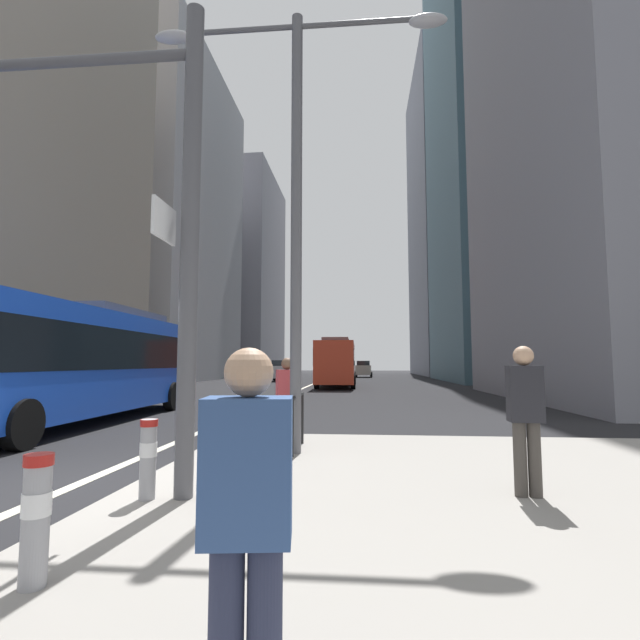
% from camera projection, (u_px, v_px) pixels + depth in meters
% --- Properties ---
extents(ground_plane, '(160.00, 160.00, 0.00)m').
position_uv_depth(ground_plane, '(292.00, 393.00, 26.30)').
color(ground_plane, black).
extents(median_island, '(9.00, 10.00, 0.15)m').
position_uv_depth(median_island, '(508.00, 515.00, 4.99)').
color(median_island, gray).
rests_on(median_island, ground).
extents(lane_centre_line, '(0.20, 80.00, 0.01)m').
position_uv_depth(lane_centre_line, '(311.00, 385.00, 36.22)').
color(lane_centre_line, beige).
rests_on(lane_centre_line, ground).
extents(office_tower_left_mid, '(10.48, 21.08, 32.32)m').
position_uv_depth(office_tower_left_mid, '(165.00, 221.00, 47.89)').
color(office_tower_left_mid, '#9E9EA3').
rests_on(office_tower_left_mid, ground).
extents(office_tower_left_far, '(12.95, 19.28, 30.75)m').
position_uv_depth(office_tower_left_far, '(234.00, 275.00, 73.44)').
color(office_tower_left_far, gray).
rests_on(office_tower_left_far, ground).
extents(office_tower_right_mid, '(10.73, 18.03, 55.98)m').
position_uv_depth(office_tower_right_mid, '(493.00, 96.00, 46.25)').
color(office_tower_right_mid, slate).
rests_on(office_tower_right_mid, ground).
extents(office_tower_right_far, '(10.23, 22.46, 45.09)m').
position_uv_depth(office_tower_right_far, '(451.00, 220.00, 68.36)').
color(office_tower_right_far, slate).
rests_on(office_tower_right_far, ground).
extents(city_bus_blue_oncoming, '(2.94, 12.15, 3.40)m').
position_uv_depth(city_bus_blue_oncoming, '(80.00, 358.00, 13.16)').
color(city_bus_blue_oncoming, blue).
rests_on(city_bus_blue_oncoming, ground).
extents(city_bus_red_receding, '(2.79, 11.56, 3.40)m').
position_uv_depth(city_bus_red_receding, '(337.00, 361.00, 34.41)').
color(city_bus_red_receding, red).
rests_on(city_bus_red_receding, ground).
extents(car_oncoming_mid, '(2.08, 4.37, 1.94)m').
position_uv_depth(car_oncoming_mid, '(281.00, 370.00, 43.72)').
color(car_oncoming_mid, silver).
rests_on(car_oncoming_mid, ground).
extents(car_receding_near, '(2.16, 4.23, 1.94)m').
position_uv_depth(car_receding_near, '(364.00, 369.00, 55.50)').
color(car_receding_near, '#B2A899').
rests_on(car_receding_near, ground).
extents(traffic_signal_gantry, '(6.72, 0.65, 6.00)m').
position_uv_depth(traffic_signal_gantry, '(18.00, 169.00, 5.93)').
color(traffic_signal_gantry, '#515156').
rests_on(traffic_signal_gantry, median_island).
extents(street_lamp_post, '(5.50, 0.32, 8.00)m').
position_uv_depth(street_lamp_post, '(297.00, 164.00, 8.50)').
color(street_lamp_post, '#56565B').
rests_on(street_lamp_post, median_island).
extents(bollard_left, '(0.20, 0.20, 0.90)m').
position_uv_depth(bollard_left, '(36.00, 512.00, 3.27)').
color(bollard_left, '#99999E').
rests_on(bollard_left, median_island).
extents(bollard_right, '(0.20, 0.20, 0.90)m').
position_uv_depth(bollard_right, '(148.00, 455.00, 5.36)').
color(bollard_right, '#99999E').
rests_on(bollard_right, median_island).
extents(pedestrian_railing, '(0.06, 3.96, 0.98)m').
position_uv_depth(pedestrian_railing, '(286.00, 417.00, 7.12)').
color(pedestrian_railing, black).
rests_on(pedestrian_railing, median_island).
extents(pedestrian_waiting, '(0.39, 0.26, 1.74)m').
position_uv_depth(pedestrian_waiting, '(525.00, 412.00, 5.50)').
color(pedestrian_waiting, '#423D38').
rests_on(pedestrian_waiting, median_island).
extents(pedestrian_walking, '(0.41, 0.29, 1.61)m').
position_uv_depth(pedestrian_walking, '(247.00, 517.00, 1.99)').
color(pedestrian_walking, '#2D334C').
rests_on(pedestrian_walking, median_island).
extents(pedestrian_far, '(0.44, 0.36, 1.64)m').
position_uv_depth(pedestrian_far, '(287.00, 398.00, 8.58)').
color(pedestrian_far, '#2D334C').
rests_on(pedestrian_far, median_island).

